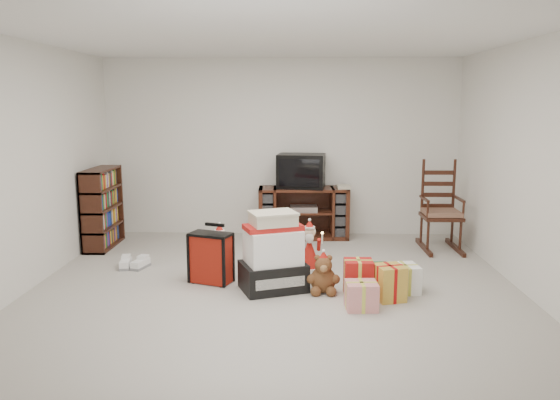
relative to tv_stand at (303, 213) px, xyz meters
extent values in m
cube|color=#B6B1A7|center=(-0.32, -2.25, -0.36)|extent=(5.00, 5.00, 0.01)
cube|color=white|center=(-0.32, -2.25, 2.14)|extent=(5.00, 5.00, 0.01)
cube|color=white|center=(-0.32, 0.25, 0.89)|extent=(5.00, 0.01, 2.50)
cube|color=white|center=(-0.32, -4.75, 0.89)|extent=(5.00, 0.01, 2.50)
cube|color=white|center=(-2.82, -2.25, 0.89)|extent=(0.01, 5.00, 2.50)
cube|color=white|center=(2.18, -2.25, 0.89)|extent=(0.01, 5.00, 2.50)
cube|color=#4C1F15|center=(0.00, 0.00, 0.00)|extent=(1.26, 0.49, 0.71)
cube|color=silver|center=(0.00, -0.03, 0.07)|extent=(0.38, 0.28, 0.07)
cube|color=#37170F|center=(-2.65, -0.56, 0.16)|extent=(0.28, 0.85, 1.04)
cube|color=#37170F|center=(1.77, -0.59, 0.08)|extent=(0.48, 0.46, 0.05)
cube|color=brown|center=(1.77, -0.59, 0.13)|extent=(0.45, 0.43, 0.06)
cube|color=#37170F|center=(1.77, -0.37, 0.47)|extent=(0.41, 0.06, 0.74)
cube|color=#37170F|center=(1.77, -0.59, -0.33)|extent=(0.48, 0.80, 0.06)
cube|color=black|center=(-0.34, -2.20, -0.22)|extent=(0.75, 0.65, 0.28)
cube|color=white|center=(-0.34, -2.20, 0.10)|extent=(0.64, 0.56, 0.34)
cube|color=#B01714|center=(-0.34, -2.20, 0.30)|extent=(0.64, 0.48, 0.05)
cube|color=beige|center=(-0.34, -2.20, 0.38)|extent=(0.51, 0.45, 0.11)
cube|color=maroon|center=(-1.00, -2.00, -0.09)|extent=(0.46, 0.35, 0.54)
cube|color=black|center=(-1.00, -1.90, 0.26)|extent=(0.22, 0.11, 0.03)
ellipsoid|color=brown|center=(0.17, -2.26, -0.23)|extent=(0.26, 0.22, 0.27)
sphere|color=brown|center=(0.17, -2.29, -0.07)|extent=(0.17, 0.17, 0.17)
cone|color=#AD1912|center=(0.05, -1.51, -0.17)|extent=(0.27, 0.27, 0.39)
sphere|color=#CFAF91|center=(0.05, -1.51, 0.08)|extent=(0.13, 0.13, 0.13)
cone|color=#AD1912|center=(0.05, -1.51, 0.18)|extent=(0.12, 0.12, 0.10)
cylinder|color=silver|center=(0.19, -1.62, 0.04)|extent=(0.02, 0.02, 0.12)
cone|color=#AD1912|center=(-0.97, -1.55, -0.18)|extent=(0.25, 0.25, 0.36)
sphere|color=#CFAF91|center=(-0.97, -1.55, 0.05)|extent=(0.12, 0.12, 0.12)
cone|color=#AD1912|center=(-0.97, -1.55, 0.14)|extent=(0.11, 0.11, 0.09)
cylinder|color=silver|center=(-0.84, -1.65, 0.01)|extent=(0.02, 0.02, 0.11)
cube|color=white|center=(-2.07, -1.50, -0.31)|extent=(0.15, 0.29, 0.10)
cube|color=white|center=(-1.90, -1.50, -0.31)|extent=(0.19, 0.29, 0.10)
cube|color=#B01714|center=(0.51, -2.30, -0.22)|extent=(0.28, 0.28, 0.28)
cube|color=#1A692B|center=(0.72, -2.02, -0.22)|extent=(0.28, 0.28, 0.28)
cube|color=gold|center=(0.78, -2.46, -0.22)|extent=(0.28, 0.28, 0.28)
cube|color=silver|center=(0.45, -2.67, -0.22)|extent=(0.28, 0.28, 0.28)
cube|color=white|center=(0.99, -2.24, -0.22)|extent=(0.28, 0.28, 0.28)
cube|color=black|center=(-0.04, 0.02, 0.59)|extent=(0.69, 0.53, 0.47)
cube|color=black|center=(-0.04, -0.21, 0.59)|extent=(0.54, 0.09, 0.38)
camera|label=1|loc=(-0.11, -7.51, 1.52)|focal=35.00mm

